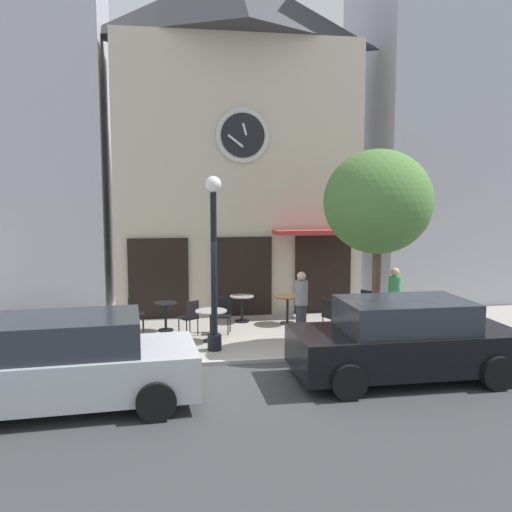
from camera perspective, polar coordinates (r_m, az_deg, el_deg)
ground_plane at (r=11.14m, az=0.84°, el=-12.45°), size 24.00×11.20×0.13m
clock_building at (r=17.48m, az=-2.05°, el=12.20°), size 7.24×3.98×10.25m
neighbor_building_right at (r=21.20m, az=19.38°, el=14.82°), size 6.32×4.93×13.54m
street_lamp at (r=12.59m, az=-4.32°, el=-0.73°), size 0.36×0.36×3.95m
street_tree at (r=13.01m, az=12.35°, el=5.36°), size 2.49×2.24×4.56m
cafe_table_center_right at (r=14.77m, az=-9.20°, el=-5.70°), size 0.60×0.60×0.74m
cafe_table_center at (r=13.60m, az=-4.60°, el=-6.37°), size 0.77×0.77×0.76m
cafe_table_leftmost at (r=15.55m, az=-1.45°, el=-4.90°), size 0.66×0.66×0.74m
cafe_table_center_left at (r=15.35m, az=3.23°, el=-4.85°), size 0.76×0.76×0.77m
cafe_table_near_curb at (r=14.92m, az=10.07°, el=-5.53°), size 0.62×0.62×0.76m
cafe_chair_under_awning at (r=14.15m, az=-6.74°, el=-6.01°), size 0.55×0.55×0.90m
cafe_chair_outer at (r=14.41m, az=-3.39°, el=-5.75°), size 0.50×0.50×0.90m
cafe_chair_mid_row at (r=14.85m, az=-12.43°, el=-5.52°), size 0.43×0.43×0.90m
cafe_chair_right_end at (r=15.70m, az=11.02°, el=-4.83°), size 0.56×0.56×0.90m
cafe_chair_near_tree at (r=14.33m, az=7.54°, el=-5.86°), size 0.52×0.52×0.90m
pedestrian_grey at (r=13.76m, az=4.63°, el=-4.93°), size 0.35×0.35×1.67m
pedestrian_green at (r=14.84m, az=13.92°, el=-4.26°), size 0.45×0.45×1.67m
parked_car_silver at (r=9.99m, az=-18.77°, el=-10.33°), size 4.40×2.22×1.55m
parked_car_black at (r=11.26m, az=14.84°, el=-8.29°), size 4.30×2.03×1.55m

